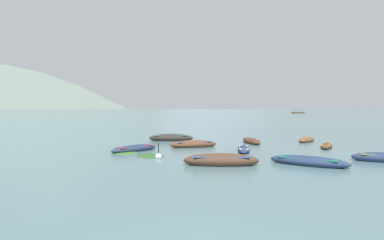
{
  "coord_description": "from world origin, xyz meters",
  "views": [
    {
      "loc": [
        -0.12,
        -5.17,
        3.25
      ],
      "look_at": [
        -0.74,
        55.67,
        0.86
      ],
      "focal_mm": 28.56,
      "sensor_mm": 36.0,
      "label": 1
    }
  ],
  "objects_px": {
    "rowboat_3": "(307,140)",
    "rowboat_9": "(171,138)",
    "rowboat_4": "(251,141)",
    "rowboat_8": "(308,161)",
    "rowboat_0": "(134,149)",
    "rowboat_1": "(221,160)",
    "rowboat_2": "(193,144)",
    "rowboat_5": "(244,149)",
    "ferry_0": "(298,113)",
    "rowboat_7": "(326,146)",
    "mooring_buoy": "(159,157)"
  },
  "relations": [
    {
      "from": "rowboat_7",
      "to": "mooring_buoy",
      "type": "height_order",
      "value": "mooring_buoy"
    },
    {
      "from": "rowboat_3",
      "to": "rowboat_1",
      "type": "bearing_deg",
      "value": -127.46
    },
    {
      "from": "rowboat_3",
      "to": "rowboat_4",
      "type": "distance_m",
      "value": 5.69
    },
    {
      "from": "rowboat_3",
      "to": "rowboat_7",
      "type": "height_order",
      "value": "rowboat_3"
    },
    {
      "from": "rowboat_4",
      "to": "mooring_buoy",
      "type": "height_order",
      "value": "mooring_buoy"
    },
    {
      "from": "mooring_buoy",
      "to": "rowboat_3",
      "type": "bearing_deg",
      "value": 36.88
    },
    {
      "from": "rowboat_2",
      "to": "rowboat_5",
      "type": "bearing_deg",
      "value": -32.4
    },
    {
      "from": "rowboat_4",
      "to": "rowboat_5",
      "type": "relative_size",
      "value": 1.02
    },
    {
      "from": "rowboat_1",
      "to": "rowboat_4",
      "type": "xyz_separation_m",
      "value": [
        3.75,
        11.0,
        -0.07
      ]
    },
    {
      "from": "rowboat_1",
      "to": "rowboat_2",
      "type": "xyz_separation_m",
      "value": [
        -1.62,
        7.98,
        -0.03
      ]
    },
    {
      "from": "rowboat_4",
      "to": "rowboat_9",
      "type": "height_order",
      "value": "rowboat_9"
    },
    {
      "from": "rowboat_3",
      "to": "rowboat_9",
      "type": "distance_m",
      "value": 13.24
    },
    {
      "from": "mooring_buoy",
      "to": "rowboat_1",
      "type": "bearing_deg",
      "value": -30.48
    },
    {
      "from": "rowboat_0",
      "to": "rowboat_1",
      "type": "distance_m",
      "value": 8.22
    },
    {
      "from": "rowboat_0",
      "to": "ferry_0",
      "type": "xyz_separation_m",
      "value": [
        68.13,
        165.83,
        0.26
      ]
    },
    {
      "from": "rowboat_4",
      "to": "rowboat_7",
      "type": "bearing_deg",
      "value": -30.25
    },
    {
      "from": "rowboat_3",
      "to": "ferry_0",
      "type": "xyz_separation_m",
      "value": [
        52.74,
        159.21,
        0.27
      ]
    },
    {
      "from": "rowboat_3",
      "to": "ferry_0",
      "type": "height_order",
      "value": "ferry_0"
    },
    {
      "from": "rowboat_1",
      "to": "rowboat_8",
      "type": "bearing_deg",
      "value": 0.49
    },
    {
      "from": "rowboat_4",
      "to": "rowboat_8",
      "type": "height_order",
      "value": "rowboat_8"
    },
    {
      "from": "rowboat_7",
      "to": "rowboat_9",
      "type": "height_order",
      "value": "rowboat_9"
    },
    {
      "from": "rowboat_9",
      "to": "ferry_0",
      "type": "bearing_deg",
      "value": 67.39
    },
    {
      "from": "rowboat_2",
      "to": "rowboat_4",
      "type": "bearing_deg",
      "value": 29.33
    },
    {
      "from": "rowboat_1",
      "to": "rowboat_5",
      "type": "xyz_separation_m",
      "value": [
        2.18,
        5.57,
        -0.11
      ]
    },
    {
      "from": "rowboat_2",
      "to": "rowboat_3",
      "type": "relative_size",
      "value": 1.34
    },
    {
      "from": "rowboat_9",
      "to": "ferry_0",
      "type": "distance_m",
      "value": 171.54
    },
    {
      "from": "rowboat_2",
      "to": "rowboat_7",
      "type": "bearing_deg",
      "value": -1.25
    },
    {
      "from": "rowboat_1",
      "to": "rowboat_2",
      "type": "height_order",
      "value": "rowboat_1"
    },
    {
      "from": "rowboat_2",
      "to": "rowboat_5",
      "type": "distance_m",
      "value": 4.5
    },
    {
      "from": "rowboat_2",
      "to": "rowboat_7",
      "type": "distance_m",
      "value": 10.95
    },
    {
      "from": "rowboat_5",
      "to": "rowboat_8",
      "type": "height_order",
      "value": "rowboat_8"
    },
    {
      "from": "rowboat_3",
      "to": "rowboat_8",
      "type": "height_order",
      "value": "rowboat_8"
    },
    {
      "from": "rowboat_2",
      "to": "mooring_buoy",
      "type": "distance_m",
      "value": 6.13
    },
    {
      "from": "rowboat_5",
      "to": "ferry_0",
      "type": "xyz_separation_m",
      "value": [
        59.88,
        165.8,
        0.3
      ]
    },
    {
      "from": "rowboat_2",
      "to": "rowboat_8",
      "type": "height_order",
      "value": "rowboat_2"
    },
    {
      "from": "rowboat_7",
      "to": "rowboat_9",
      "type": "xyz_separation_m",
      "value": [
        -13.23,
        5.27,
        0.11
      ]
    },
    {
      "from": "rowboat_3",
      "to": "rowboat_4",
      "type": "relative_size",
      "value": 0.81
    },
    {
      "from": "ferry_0",
      "to": "rowboat_7",
      "type": "bearing_deg",
      "value": -107.86
    },
    {
      "from": "rowboat_5",
      "to": "rowboat_8",
      "type": "bearing_deg",
      "value": -62.96
    },
    {
      "from": "rowboat_1",
      "to": "ferry_0",
      "type": "relative_size",
      "value": 0.58
    },
    {
      "from": "rowboat_4",
      "to": "ferry_0",
      "type": "distance_m",
      "value": 170.64
    },
    {
      "from": "rowboat_0",
      "to": "rowboat_1",
      "type": "bearing_deg",
      "value": -42.36
    },
    {
      "from": "mooring_buoy",
      "to": "ferry_0",
      "type": "bearing_deg",
      "value": 68.7
    },
    {
      "from": "rowboat_1",
      "to": "mooring_buoy",
      "type": "xyz_separation_m",
      "value": [
        -3.86,
        2.27,
        -0.15
      ]
    },
    {
      "from": "rowboat_1",
      "to": "rowboat_4",
      "type": "distance_m",
      "value": 11.62
    },
    {
      "from": "rowboat_1",
      "to": "rowboat_9",
      "type": "xyz_separation_m",
      "value": [
        -3.9,
        13.02,
        0.0
      ]
    },
    {
      "from": "rowboat_9",
      "to": "ferry_0",
      "type": "height_order",
      "value": "ferry_0"
    },
    {
      "from": "rowboat_5",
      "to": "ferry_0",
      "type": "height_order",
      "value": "ferry_0"
    },
    {
      "from": "rowboat_8",
      "to": "rowboat_0",
      "type": "bearing_deg",
      "value": 153.6
    },
    {
      "from": "rowboat_2",
      "to": "rowboat_9",
      "type": "bearing_deg",
      "value": 114.31
    }
  ]
}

